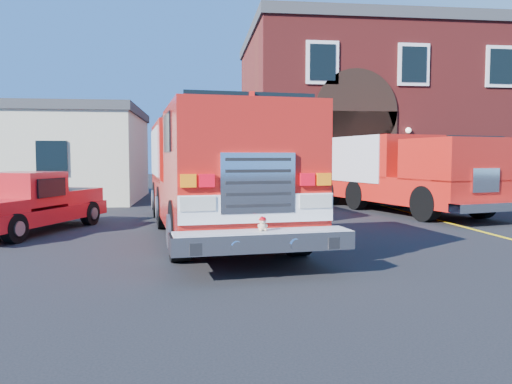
{
  "coord_description": "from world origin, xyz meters",
  "views": [
    {
      "loc": [
        -1.25,
        -11.75,
        2.04
      ],
      "look_at": [
        0.0,
        -1.2,
        1.3
      ],
      "focal_mm": 35.0,
      "sensor_mm": 36.0,
      "label": 1
    }
  ],
  "objects": [
    {
      "name": "fire_station",
      "position": [
        8.99,
        13.98,
        4.25
      ],
      "size": [
        15.2,
        10.2,
        8.45
      ],
      "color": "maroon",
      "rests_on": "ground"
    },
    {
      "name": "parking_stripe_mid",
      "position": [
        6.5,
        4.0,
        0.0
      ],
      "size": [
        0.12,
        3.0,
        0.01
      ],
      "primitive_type": "cube",
      "color": "yellow",
      "rests_on": "ground"
    },
    {
      "name": "secondary_truck",
      "position": [
        6.28,
        6.39,
        1.56
      ],
      "size": [
        4.83,
        9.19,
        2.85
      ],
      "color": "black",
      "rests_on": "ground"
    },
    {
      "name": "pickup_truck",
      "position": [
        -5.76,
        2.34,
        0.78
      ],
      "size": [
        3.37,
        5.35,
        1.65
      ],
      "color": "black",
      "rests_on": "ground"
    },
    {
      "name": "ground",
      "position": [
        0.0,
        0.0,
        0.0
      ],
      "size": [
        100.0,
        100.0,
        0.0
      ],
      "primitive_type": "plane",
      "color": "black",
      "rests_on": "ground"
    },
    {
      "name": "parking_stripe_far",
      "position": [
        6.5,
        7.0,
        0.0
      ],
      "size": [
        0.12,
        3.0,
        0.01
      ],
      "primitive_type": "cube",
      "color": "yellow",
      "rests_on": "ground"
    },
    {
      "name": "fire_engine",
      "position": [
        -0.85,
        1.7,
        1.68
      ],
      "size": [
        4.25,
        10.84,
        3.25
      ],
      "color": "black",
      "rests_on": "ground"
    },
    {
      "name": "side_building",
      "position": [
        -9.0,
        13.0,
        2.2
      ],
      "size": [
        10.2,
        8.2,
        4.35
      ],
      "color": "beige",
      "rests_on": "ground"
    },
    {
      "name": "parking_stripe_near",
      "position": [
        6.5,
        1.0,
        0.0
      ],
      "size": [
        0.12,
        3.0,
        0.01
      ],
      "primitive_type": "cube",
      "color": "yellow",
      "rests_on": "ground"
    }
  ]
}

